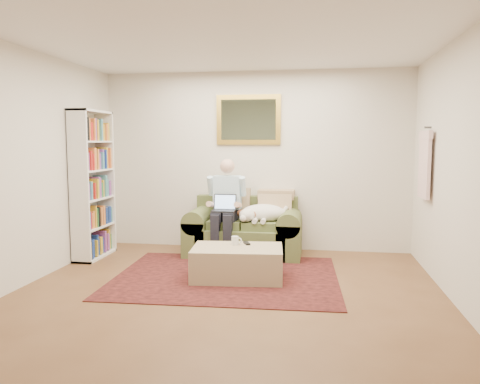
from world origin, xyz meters
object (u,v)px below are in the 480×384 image
(sofa, at_px, (244,235))
(laptop, at_px, (224,207))
(ottoman, at_px, (237,263))
(bookshelf, at_px, (93,185))
(coffee_mug, at_px, (235,240))
(sleeping_dog, at_px, (264,213))
(seated_man, at_px, (225,208))

(sofa, height_order, laptop, laptop)
(ottoman, bearing_deg, bookshelf, 161.10)
(laptop, distance_m, bookshelf, 1.82)
(sofa, distance_m, ottoman, 1.20)
(coffee_mug, height_order, bookshelf, bookshelf)
(sleeping_dog, distance_m, ottoman, 1.20)
(sofa, distance_m, seated_man, 0.49)
(sleeping_dog, bearing_deg, ottoman, -99.24)
(seated_man, bearing_deg, ottoman, -71.61)
(sleeping_dog, distance_m, bookshelf, 2.36)
(bookshelf, bearing_deg, sleeping_dog, 9.39)
(laptop, bearing_deg, sofa, 41.02)
(sofa, xyz_separation_m, seated_man, (-0.24, -0.15, 0.40))
(sleeping_dog, bearing_deg, bookshelf, -170.61)
(sofa, height_order, coffee_mug, sofa)
(seated_man, bearing_deg, sofa, 31.45)
(ottoman, bearing_deg, sofa, 95.12)
(laptop, relative_size, coffee_mug, 3.10)
(sleeping_dog, relative_size, bookshelf, 0.33)
(sofa, bearing_deg, ottoman, -84.88)
(sleeping_dog, bearing_deg, coffee_mug, -103.22)
(seated_man, height_order, bookshelf, bookshelf)
(sofa, relative_size, ottoman, 1.55)
(seated_man, xyz_separation_m, bookshelf, (-1.78, -0.31, 0.33))
(sofa, distance_m, bookshelf, 2.19)
(bookshelf, bearing_deg, laptop, 8.11)
(ottoman, xyz_separation_m, coffee_mug, (-0.05, 0.13, 0.24))
(sleeping_dog, xyz_separation_m, bookshelf, (-2.30, -0.38, 0.39))
(sofa, xyz_separation_m, ottoman, (0.11, -1.19, -0.09))
(ottoman, bearing_deg, sleeping_dog, 80.76)
(bookshelf, bearing_deg, seated_man, 10.06)
(sofa, distance_m, laptop, 0.53)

